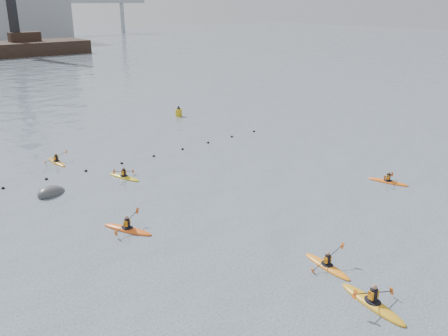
{
  "coord_description": "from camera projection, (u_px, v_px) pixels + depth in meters",
  "views": [
    {
      "loc": [
        -15.58,
        -10.91,
        12.47
      ],
      "look_at": [
        1.73,
        10.14,
        2.8
      ],
      "focal_mm": 38.0,
      "sensor_mm": 36.0,
      "label": 1
    }
  ],
  "objects": [
    {
      "name": "kayaker_1",
      "position": [
        372.0,
        303.0,
        20.51
      ],
      "size": [
        2.45,
        3.68,
        1.26
      ],
      "rotation": [
        0.0,
        0.0,
        -0.16
      ],
      "color": "orange",
      "rests_on": "ground"
    },
    {
      "name": "nav_buoy",
      "position": [
        179.0,
        112.0,
        53.84
      ],
      "size": [
        0.77,
        0.77,
        1.39
      ],
      "color": "#BA9912",
      "rests_on": "ground"
    },
    {
      "name": "float_line",
      "position": [
        103.0,
        167.0,
        37.54
      ],
      "size": [
        33.24,
        0.73,
        0.24
      ],
      "color": "black",
      "rests_on": "ground"
    },
    {
      "name": "kayaker_2",
      "position": [
        128.0,
        229.0,
        27.16
      ],
      "size": [
        2.07,
        3.24,
        1.11
      ],
      "rotation": [
        0.0,
        0.0,
        0.44
      ],
      "color": "#DE5414",
      "rests_on": "ground"
    },
    {
      "name": "ground",
      "position": [
        337.0,
        292.0,
        21.45
      ],
      "size": [
        400.0,
        400.0,
        0.0
      ],
      "primitive_type": "plane",
      "color": "#384252",
      "rests_on": "ground"
    },
    {
      "name": "mooring_buoy",
      "position": [
        52.0,
        194.0,
        32.35
      ],
      "size": [
        2.79,
        2.28,
        1.58
      ],
      "primitive_type": "ellipsoid",
      "rotation": [
        0.0,
        0.21,
        0.45
      ],
      "color": "#3F4245",
      "rests_on": "ground"
    },
    {
      "name": "kayaker_5",
      "position": [
        57.0,
        162.0,
        38.47
      ],
      "size": [
        1.98,
        2.92,
        1.01
      ],
      "rotation": [
        0.0,
        0.0,
        0.05
      ],
      "color": "orange",
      "rests_on": "ground"
    },
    {
      "name": "kayaker_0",
      "position": [
        327.0,
        266.0,
        23.41
      ],
      "size": [
        2.11,
        3.09,
        1.18
      ],
      "rotation": [
        0.0,
        0.0,
        -0.11
      ],
      "color": "orange",
      "rests_on": "ground"
    },
    {
      "name": "kayaker_3",
      "position": [
        124.0,
        177.0,
        35.2
      ],
      "size": [
        1.99,
        3.04,
        1.06
      ],
      "rotation": [
        0.0,
        0.0,
        0.3
      ],
      "color": "gold",
      "rests_on": "ground"
    },
    {
      "name": "kayaker_4",
      "position": [
        388.0,
        181.0,
        34.31
      ],
      "size": [
        1.94,
        3.0,
        0.94
      ],
      "rotation": [
        0.0,
        0.0,
        3.42
      ],
      "color": "orange",
      "rests_on": "ground"
    }
  ]
}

